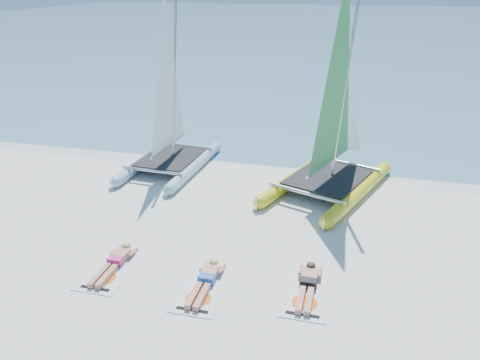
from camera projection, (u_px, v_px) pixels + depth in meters
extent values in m
plane|color=silver|center=(221.00, 239.00, 12.43)|extent=(140.00, 140.00, 0.00)
cube|color=#6BA2B3|center=(340.00, 25.00, 68.53)|extent=(140.00, 115.00, 0.01)
cube|color=silver|center=(262.00, 165.00, 17.32)|extent=(140.00, 1.40, 0.01)
cylinder|color=#A7CDDC|center=(146.00, 160.00, 17.31)|extent=(0.66, 4.38, 0.39)
cone|color=#A7CDDC|center=(174.00, 140.00, 19.42)|extent=(0.40, 0.58, 0.37)
cylinder|color=#A7CDDC|center=(195.00, 166.00, 16.77)|extent=(0.66, 4.38, 0.39)
cone|color=#A7CDDC|center=(218.00, 145.00, 18.88)|extent=(0.40, 0.58, 0.37)
cube|color=black|center=(170.00, 157.00, 16.95)|extent=(2.02, 2.51, 0.03)
cylinder|color=#B7B9BE|center=(175.00, 70.00, 16.45)|extent=(0.16, 1.15, 6.01)
cylinder|color=yellow|center=(298.00, 176.00, 15.81)|extent=(2.09, 4.70, 0.43)
cone|color=yellow|center=(331.00, 154.00, 17.84)|extent=(0.60, 0.72, 0.41)
cylinder|color=yellow|center=(359.00, 192.00, 14.69)|extent=(2.09, 4.70, 0.43)
cone|color=yellow|center=(387.00, 166.00, 16.72)|extent=(0.60, 0.72, 0.41)
cube|color=black|center=(328.00, 177.00, 15.15)|extent=(2.89, 3.23, 0.03)
cylinder|color=#B7B9BE|center=(348.00, 69.00, 14.49)|extent=(0.54, 1.23, 6.69)
cube|color=white|center=(111.00, 270.00, 11.10)|extent=(1.00, 1.85, 0.02)
cube|color=tan|center=(119.00, 256.00, 11.44)|extent=(0.36, 0.55, 0.17)
cube|color=#D0317C|center=(115.00, 261.00, 11.26)|extent=(0.37, 0.22, 0.17)
cube|color=tan|center=(103.00, 276.00, 10.74)|extent=(0.31, 0.85, 0.13)
sphere|color=tan|center=(126.00, 247.00, 11.75)|extent=(0.21, 0.21, 0.21)
ellipsoid|color=tan|center=(126.00, 246.00, 11.75)|extent=(0.22, 0.24, 0.15)
cube|color=white|center=(203.00, 289.00, 10.42)|extent=(1.00, 1.85, 0.02)
cube|color=tan|center=(209.00, 274.00, 10.76)|extent=(0.36, 0.55, 0.17)
cube|color=blue|center=(206.00, 279.00, 10.58)|extent=(0.37, 0.22, 0.17)
cube|color=tan|center=(198.00, 296.00, 10.06)|extent=(0.31, 0.85, 0.13)
sphere|color=tan|center=(214.00, 264.00, 11.07)|extent=(0.21, 0.21, 0.21)
ellipsoid|color=tan|center=(214.00, 262.00, 11.06)|extent=(0.22, 0.24, 0.15)
cube|color=white|center=(307.00, 293.00, 10.28)|extent=(1.00, 1.85, 0.02)
cube|color=tan|center=(309.00, 278.00, 10.62)|extent=(0.36, 0.55, 0.17)
cube|color=black|center=(308.00, 283.00, 10.44)|extent=(0.37, 0.22, 0.17)
cube|color=tan|center=(305.00, 301.00, 9.92)|extent=(0.31, 0.85, 0.13)
sphere|color=tan|center=(311.00, 267.00, 10.94)|extent=(0.21, 0.21, 0.21)
ellipsoid|color=#362113|center=(311.00, 266.00, 10.93)|extent=(0.22, 0.24, 0.15)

